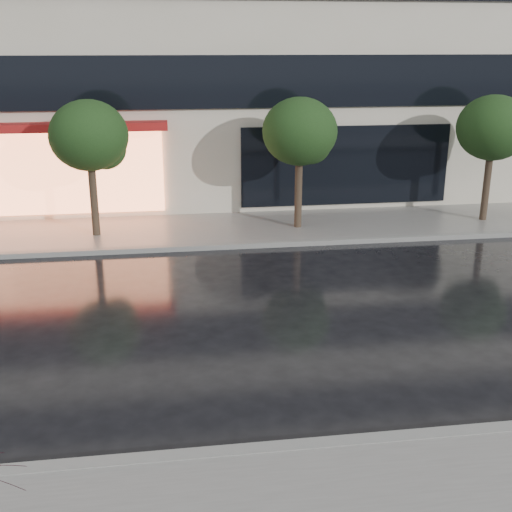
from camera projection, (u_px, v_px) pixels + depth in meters
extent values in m
plane|color=black|center=(238.00, 417.00, 9.81)|extent=(120.00, 120.00, 0.00)
cube|color=slate|center=(199.00, 230.00, 19.42)|extent=(60.00, 3.50, 0.12)
cube|color=gray|center=(246.00, 453.00, 8.85)|extent=(60.00, 0.25, 0.14)
cube|color=gray|center=(203.00, 247.00, 17.77)|extent=(60.00, 0.25, 0.14)
cube|color=black|center=(192.00, 82.00, 19.67)|extent=(28.00, 0.12, 1.60)
cube|color=#FF8C59|center=(66.00, 173.00, 19.96)|extent=(6.00, 0.10, 2.60)
cube|color=maroon|center=(60.00, 127.00, 19.19)|extent=(6.40, 0.70, 0.25)
cube|color=black|center=(346.00, 165.00, 21.19)|extent=(7.00, 0.10, 2.60)
cylinder|color=#33261C|center=(94.00, 202.00, 18.45)|extent=(0.22, 0.22, 2.20)
ellipsoid|color=black|center=(89.00, 135.00, 17.85)|extent=(2.20, 2.20, 1.98)
sphere|color=black|center=(105.00, 148.00, 18.22)|extent=(1.20, 1.20, 1.20)
cylinder|color=#33261C|center=(298.00, 195.00, 19.26)|extent=(0.22, 0.22, 2.20)
ellipsoid|color=black|center=(300.00, 131.00, 18.66)|extent=(2.20, 2.20, 1.98)
sphere|color=black|center=(311.00, 144.00, 19.03)|extent=(1.20, 1.20, 1.20)
cylinder|color=#33261C|center=(486.00, 189.00, 20.07)|extent=(0.22, 0.22, 2.20)
ellipsoid|color=black|center=(493.00, 128.00, 19.47)|extent=(2.20, 2.20, 1.98)
sphere|color=black|center=(501.00, 140.00, 19.83)|extent=(1.20, 1.20, 1.20)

